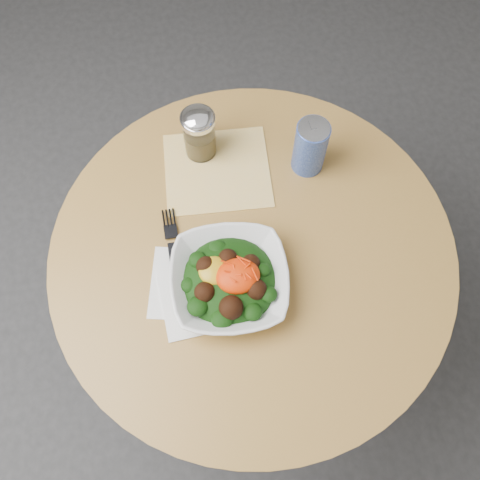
# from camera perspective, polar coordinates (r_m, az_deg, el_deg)

# --- Properties ---
(ground) EXTENTS (6.00, 6.00, 0.00)m
(ground) POSITION_cam_1_polar(r_m,az_deg,el_deg) (1.89, 0.86, -10.13)
(ground) COLOR #2D2D2F
(ground) RESTS_ON ground
(table) EXTENTS (0.90, 0.90, 0.75)m
(table) POSITION_cam_1_polar(r_m,az_deg,el_deg) (1.36, 1.18, -4.36)
(table) COLOR black
(table) RESTS_ON ground
(cloth_napkin) EXTENTS (0.26, 0.24, 0.00)m
(cloth_napkin) POSITION_cam_1_polar(r_m,az_deg,el_deg) (1.27, -2.45, 7.44)
(cloth_napkin) COLOR orange
(cloth_napkin) RESTS_ON table
(paper_napkins) EXTENTS (0.20, 0.22, 0.00)m
(paper_napkins) POSITION_cam_1_polar(r_m,az_deg,el_deg) (1.15, -4.86, -5.35)
(paper_napkins) COLOR white
(paper_napkins) RESTS_ON table
(salad_bowl) EXTENTS (0.27, 0.27, 0.09)m
(salad_bowl) POSITION_cam_1_polar(r_m,az_deg,el_deg) (1.11, -1.14, -4.29)
(salad_bowl) COLOR silver
(salad_bowl) RESTS_ON table
(fork) EXTENTS (0.03, 0.23, 0.00)m
(fork) POSITION_cam_1_polar(r_m,az_deg,el_deg) (1.18, -7.17, -1.31)
(fork) COLOR black
(fork) RESTS_ON table
(spice_shaker) EXTENTS (0.08, 0.08, 0.14)m
(spice_shaker) POSITION_cam_1_polar(r_m,az_deg,el_deg) (1.25, -4.37, 11.27)
(spice_shaker) COLOR silver
(spice_shaker) RESTS_ON table
(beverage_can) EXTENTS (0.08, 0.08, 0.15)m
(beverage_can) POSITION_cam_1_polar(r_m,az_deg,el_deg) (1.23, 7.50, 9.81)
(beverage_can) COLOR navy
(beverage_can) RESTS_ON table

